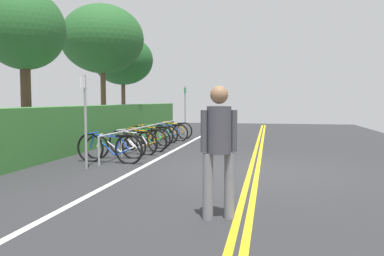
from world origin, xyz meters
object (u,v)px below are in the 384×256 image
object	(u,v)px
pedestrian	(219,142)
tree_far_right	(102,39)
tree_extra	(123,60)
bicycle_2	(133,142)
bicycle_5	(151,135)
bicycle_4	(148,138)
bicycle_8	(174,130)
bicycle_0	(109,148)
tree_mid	(24,31)
sign_post_near	(85,112)
sign_post_far	(185,106)
bicycle_1	(116,147)
bike_rack	(147,131)
bicycle_3	(143,140)
bicycle_6	(158,134)
bicycle_7	(169,132)

from	to	relation	value
pedestrian	tree_far_right	bearing A→B (deg)	30.74
pedestrian	tree_extra	size ratio (longest dim) A/B	0.35
bicycle_2	bicycle_5	distance (m)	2.32
bicycle_4	bicycle_8	distance (m)	3.37
bicycle_0	tree_far_right	distance (m)	7.94
bicycle_8	bicycle_5	bearing A→B (deg)	175.94
bicycle_5	tree_mid	xyz separation A→B (m)	(-2.54, 3.15, 3.31)
bicycle_5	sign_post_near	size ratio (longest dim) A/B	0.79
bicycle_8	sign_post_near	bearing A→B (deg)	178.22
pedestrian	sign_post_far	xyz separation A→B (m)	(12.18, 3.06, 0.30)
sign_post_far	tree_mid	xyz separation A→B (m)	(-6.59, 3.51, 2.32)
bicycle_2	tree_far_right	distance (m)	6.70
bicycle_4	bicycle_5	bearing A→B (deg)	7.97
bicycle_1	tree_extra	size ratio (longest dim) A/B	0.33
bike_rack	bicycle_5	distance (m)	0.77
bicycle_4	bicycle_5	size ratio (longest dim) A/B	0.99
tree_mid	tree_extra	xyz separation A→B (m)	(9.72, 0.63, 0.10)
bike_rack	tree_extra	world-z (taller)	tree_extra
bicycle_3	bicycle_5	distance (m)	1.61
bicycle_6	bicycle_8	size ratio (longest dim) A/B	0.99
bicycle_3	tree_mid	xyz separation A→B (m)	(-0.94, 3.36, 3.30)
sign_post_near	tree_mid	distance (m)	4.57
bicycle_0	bicycle_1	size ratio (longest dim) A/B	1.11
bicycle_0	bicycle_6	bearing A→B (deg)	1.45
bicycle_6	pedestrian	world-z (taller)	pedestrian
sign_post_near	bicycle_5	bearing A→B (deg)	-0.58
bike_rack	bicycle_6	size ratio (longest dim) A/B	4.60
bicycle_0	bicycle_3	size ratio (longest dim) A/B	1.08
bicycle_5	sign_post_far	xyz separation A→B (m)	(4.05, -0.35, 0.99)
bike_rack	bicycle_8	size ratio (longest dim) A/B	4.56
bicycle_3	tree_extra	world-z (taller)	tree_extra
bicycle_3	bicycle_4	bearing A→B (deg)	6.81
tree_mid	bicycle_2	bearing A→B (deg)	-86.25
sign_post_near	sign_post_far	distance (m)	8.99
pedestrian	bicycle_1	bearing A→B (deg)	35.14
pedestrian	tree_far_right	distance (m)	12.59
bicycle_6	sign_post_far	world-z (taller)	sign_post_far
bicycle_1	pedestrian	distance (m)	6.00
sign_post_near	bike_rack	bearing A→B (deg)	-1.53
bicycle_7	sign_post_far	bearing A→B (deg)	-3.38
tree_far_right	pedestrian	bearing A→B (deg)	-149.26
bicycle_3	bicycle_6	bearing A→B (deg)	4.83
pedestrian	sign_post_far	size ratio (longest dim) A/B	0.80
bike_rack	tree_far_right	bearing A→B (deg)	42.96
tree_mid	bicycle_3	bearing A→B (deg)	-74.38
bicycle_0	bicycle_7	xyz separation A→B (m)	(5.62, -0.09, -0.04)
pedestrian	sign_post_far	world-z (taller)	sign_post_far
bicycle_5	tree_mid	size ratio (longest dim) A/B	0.35
bicycle_2	tree_far_right	size ratio (longest dim) A/B	0.30
sign_post_near	bicycle_8	bearing A→B (deg)	-1.78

